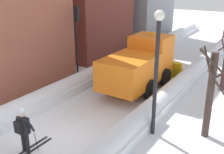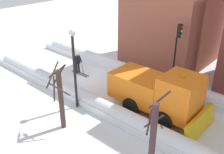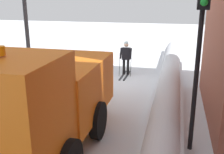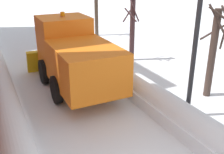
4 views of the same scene
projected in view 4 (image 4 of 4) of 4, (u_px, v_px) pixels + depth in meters
ground_plane at (48, 67)px, 14.44m from camera, size 80.00×80.00×0.00m
snowbank_right at (92, 55)px, 15.34m from camera, size 1.10×36.00×0.90m
plow_truck at (74, 55)px, 11.43m from camera, size 3.20×5.98×3.12m
street_lamp at (197, 26)px, 8.41m from camera, size 0.40×0.40×5.05m
bare_tree_near at (213, 51)px, 10.46m from camera, size 1.25×1.23×3.74m
bare_tree_mid at (132, 27)px, 14.87m from camera, size 0.93×1.01×4.21m
bare_tree_far at (96, 6)px, 20.60m from camera, size 1.23×1.13×4.55m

